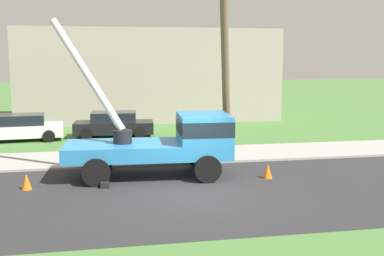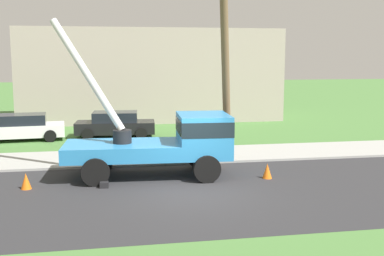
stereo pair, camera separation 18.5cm
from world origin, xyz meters
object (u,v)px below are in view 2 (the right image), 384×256
Objects in this scene: traffic_cone_ahead at (267,171)px; traffic_cone_behind at (26,181)px; leaning_utility_pole at (225,56)px; traffic_cone_curbside at (216,160)px; parked_sedan_black at (115,124)px; utility_truck at (170,139)px; parked_sedan_white at (22,127)px.

traffic_cone_behind is at bearing 179.55° from traffic_cone_ahead.
leaning_utility_pole is 9.06m from traffic_cone_behind.
traffic_cone_behind and traffic_cone_curbside have the same top height.
parked_sedan_black is at bearing 118.71° from leaning_utility_pole.
utility_truck reaches higher than traffic_cone_curbside.
traffic_cone_behind is (-5.13, -1.04, -1.13)m from utility_truck.
traffic_cone_behind is 1.00× the size of traffic_cone_curbside.
utility_truck is 0.76× the size of leaning_utility_pole.
traffic_cone_ahead is 1.00× the size of traffic_cone_curbside.
traffic_cone_ahead is (1.04, -2.49, -4.27)m from leaning_utility_pole.
traffic_cone_behind is at bearing -168.49° from utility_truck.
utility_truck is 4.24m from leaning_utility_pole.
parked_sedan_white is 1.00× the size of parked_sedan_black.
leaning_utility_pole is 15.81× the size of traffic_cone_behind.
leaning_utility_pole is 5.05m from traffic_cone_ahead.
leaning_utility_pole reaches higher than parked_sedan_white.
parked_sedan_white is (-9.34, 7.68, -3.84)m from leaning_utility_pole.
utility_truck is at bearing 11.51° from traffic_cone_behind.
leaning_utility_pole is at bearing -39.44° from parked_sedan_white.
parked_sedan_white is at bearing 140.56° from leaning_utility_pole.
parked_sedan_white is 4.99m from parked_sedan_black.
traffic_cone_behind is at bearing -162.36° from leaning_utility_pole.
utility_truck reaches higher than traffic_cone_ahead.
leaning_utility_pole is at bearing 17.64° from traffic_cone_behind.
utility_truck is 12.05× the size of traffic_cone_curbside.
traffic_cone_behind is (-7.62, -2.42, -4.27)m from leaning_utility_pole.
traffic_cone_curbside is at bearing -64.33° from parked_sedan_black.
utility_truck is 11.38m from parked_sedan_white.
leaning_utility_pole is at bearing -61.29° from parked_sedan_black.
leaning_utility_pole is at bearing 112.69° from traffic_cone_ahead.
traffic_cone_behind is at bearing -80.33° from parked_sedan_white.
parked_sedan_black is (-1.87, 9.34, -0.70)m from utility_truck.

